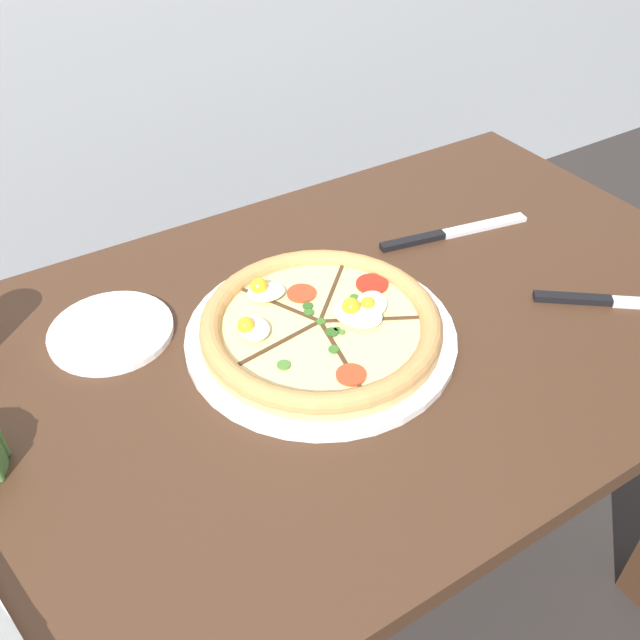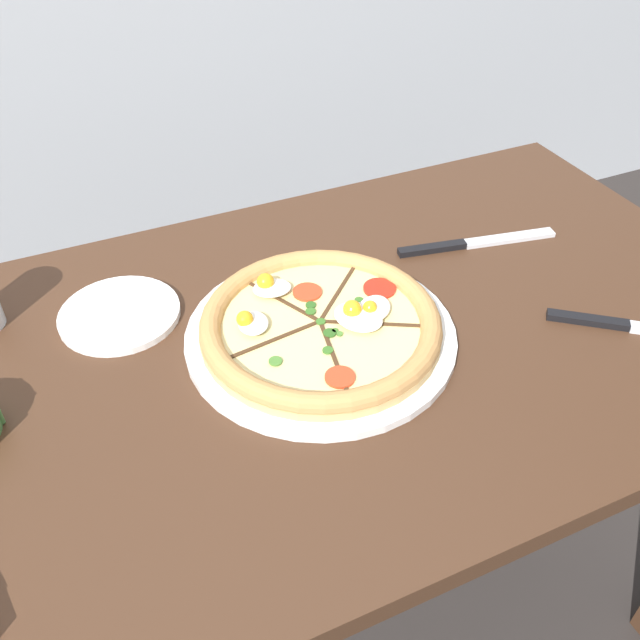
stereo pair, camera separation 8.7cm
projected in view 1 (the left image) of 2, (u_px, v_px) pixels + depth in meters
ground_plane at (281, 634)px, 1.33m from camera, size 12.00×12.00×0.00m
dining_table at (264, 420)px, 0.92m from camera, size 1.45×0.71×0.74m
pizza at (320, 326)px, 0.88m from camera, size 0.35×0.35×0.05m
knife_main at (624, 302)px, 0.95m from camera, size 0.21×0.17×0.01m
knife_spare at (453, 232)px, 1.08m from camera, size 0.26×0.07×0.01m
side_saucer at (111, 331)px, 0.90m from camera, size 0.16×0.16×0.01m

